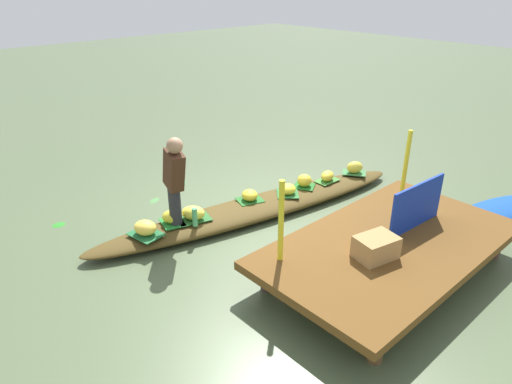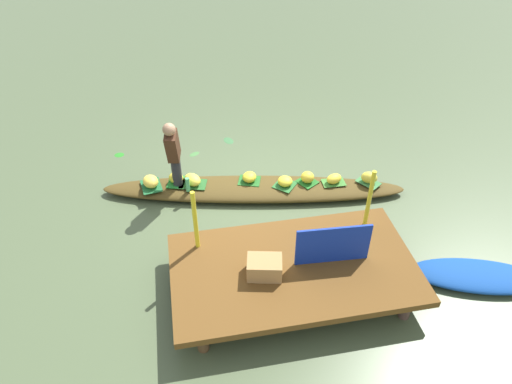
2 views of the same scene
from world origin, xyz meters
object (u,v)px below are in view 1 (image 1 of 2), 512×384
(moored_boat, at_px, (504,209))
(banana_bunch_5, at_px, (304,180))
(vendor_boat, at_px, (257,208))
(market_banner, at_px, (417,206))
(vendor_person, at_px, (174,177))
(produce_crate, at_px, (376,247))
(banana_bunch_3, at_px, (145,228))
(water_bottle, at_px, (195,217))
(banana_bunch_2, at_px, (327,176))
(banana_bunch_7, at_px, (355,167))
(banana_bunch_1, at_px, (172,217))
(banana_bunch_6, at_px, (288,189))
(banana_bunch_0, at_px, (193,213))
(banana_bunch_4, at_px, (250,195))

(moored_boat, bearing_deg, banana_bunch_5, -35.99)
(vendor_boat, bearing_deg, market_banner, 117.76)
(banana_bunch_5, bearing_deg, vendor_person, -7.40)
(moored_boat, bearing_deg, vendor_person, -16.86)
(vendor_person, bearing_deg, produce_crate, 112.90)
(vendor_person, bearing_deg, banana_bunch_3, -11.79)
(vendor_boat, relative_size, banana_bunch_5, 22.78)
(banana_bunch_5, height_order, water_bottle, water_bottle)
(banana_bunch_2, bearing_deg, banana_bunch_7, 170.08)
(vendor_boat, bearing_deg, produce_crate, 93.95)
(banana_bunch_3, bearing_deg, banana_bunch_1, -175.48)
(market_banner, bearing_deg, banana_bunch_1, -48.28)
(banana_bunch_6, distance_m, market_banner, 2.04)
(banana_bunch_0, relative_size, vendor_person, 0.26)
(banana_bunch_3, height_order, market_banner, market_banner)
(banana_bunch_3, height_order, water_bottle, water_bottle)
(water_bottle, xyz_separation_m, produce_crate, (-0.83, 2.20, 0.21))
(banana_bunch_7, xyz_separation_m, water_bottle, (3.00, -0.33, 0.02))
(banana_bunch_1, relative_size, banana_bunch_6, 1.06)
(vendor_person, xyz_separation_m, produce_crate, (-0.99, 2.35, -0.36))
(moored_boat, xyz_separation_m, banana_bunch_7, (0.76, -2.15, 0.23))
(banana_bunch_7, bearing_deg, banana_bunch_2, -9.92)
(banana_bunch_3, distance_m, water_bottle, 0.65)
(banana_bunch_2, height_order, banana_bunch_7, banana_bunch_7)
(banana_bunch_0, relative_size, produce_crate, 0.72)
(banana_bunch_0, xyz_separation_m, banana_bunch_3, (0.69, -0.08, 0.00))
(banana_bunch_6, bearing_deg, banana_bunch_0, -11.46)
(produce_crate, bearing_deg, banana_bunch_5, -119.14)
(vendor_person, xyz_separation_m, water_bottle, (-0.17, 0.15, -0.58))
(banana_bunch_4, bearing_deg, produce_crate, 84.84)
(moored_boat, xyz_separation_m, banana_bunch_2, (1.34, -2.25, 0.21))
(market_banner, bearing_deg, banana_bunch_3, -42.27)
(banana_bunch_2, relative_size, banana_bunch_3, 0.92)
(banana_bunch_7, bearing_deg, moored_boat, 109.55)
(vendor_person, bearing_deg, water_bottle, 137.63)
(banana_bunch_2, bearing_deg, banana_bunch_3, -8.87)
(produce_crate, bearing_deg, vendor_boat, -96.74)
(vendor_boat, xyz_separation_m, banana_bunch_0, (1.00, -0.18, 0.20))
(banana_bunch_1, relative_size, banana_bunch_3, 0.87)
(vendor_boat, height_order, banana_bunch_4, banana_bunch_4)
(banana_bunch_2, bearing_deg, produce_crate, 51.16)
(vendor_boat, bearing_deg, moored_boat, 148.09)
(banana_bunch_6, relative_size, produce_crate, 0.56)
(vendor_boat, relative_size, banana_bunch_1, 19.50)
(water_bottle, bearing_deg, market_banner, 129.10)
(vendor_person, height_order, produce_crate, vendor_person)
(vendor_person, bearing_deg, banana_bunch_1, -84.51)
(vendor_boat, bearing_deg, banana_bunch_6, 177.17)
(moored_boat, bearing_deg, vendor_boat, -25.64)
(banana_bunch_3, xyz_separation_m, water_bottle, (-0.60, 0.24, 0.03))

